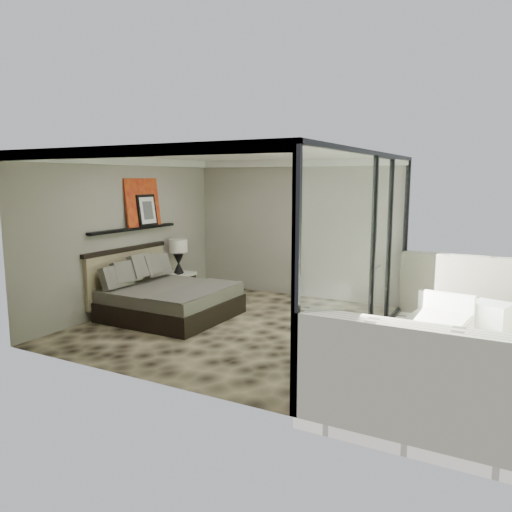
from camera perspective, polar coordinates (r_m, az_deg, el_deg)
The scene contains 14 objects.
floor at distance 8.43m, azimuth -2.71°, elevation -7.85°, with size 5.00×5.00×0.00m, color black.
ceiling at distance 8.08m, azimuth -2.86°, elevation 11.46°, with size 4.50×5.00×0.02m, color silver.
back_wall at distance 10.33m, azimuth 4.44°, elevation 3.15°, with size 4.50×0.02×2.80m, color gray.
left_wall at distance 9.49m, azimuth -14.41°, elevation 2.40°, with size 0.02×5.00×2.80m, color gray.
glass_wall at distance 7.23m, azimuth 12.61°, elevation 0.53°, with size 0.08×5.00×2.80m, color white.
terrace_slab at distance 7.33m, azimuth 23.78°, elevation -11.69°, with size 3.00×5.00×0.12m, color beige.
picture_ledge at distance 9.52m, azimuth -13.76°, elevation 3.04°, with size 0.12×2.20×0.05m, color black.
bed at distance 8.98m, azimuth -10.23°, elevation -4.74°, with size 2.03×1.97×1.12m.
nightstand at distance 10.35m, azimuth -8.89°, elevation -3.19°, with size 0.56×0.56×0.56m, color black.
table_lamp at distance 10.22m, azimuth -8.87°, elevation 0.50°, with size 0.37×0.37×0.68m.
abstract_canvas at distance 9.69m, azimuth -12.84°, elevation 5.99°, with size 0.04×0.90×0.90m, color #B4240F.
framed_print at distance 9.71m, azimuth -12.35°, elevation 5.12°, with size 0.03×0.50×0.60m, color black.
ottoman at distance 8.57m, azimuth 25.25°, elevation -6.59°, with size 0.53×0.53×0.53m, color silver.
lounger at distance 7.74m, azimuth 19.48°, elevation -8.28°, with size 1.02×1.77×0.66m.
Camera 1 is at (4.21, -6.89, 2.41)m, focal length 35.00 mm.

